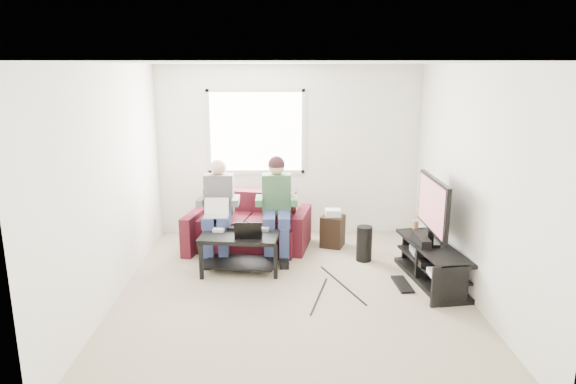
{
  "coord_description": "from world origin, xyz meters",
  "views": [
    {
      "loc": [
        -0.16,
        -5.52,
        2.57
      ],
      "look_at": [
        -0.05,
        0.6,
        1.06
      ],
      "focal_mm": 32.0,
      "sensor_mm": 36.0,
      "label": 1
    }
  ],
  "objects_px": {
    "coffee_table": "(240,244)",
    "tv": "(433,207)",
    "end_table": "(333,230)",
    "tv_stand": "(432,265)",
    "subwoofer": "(364,244)",
    "sofa": "(249,228)"
  },
  "relations": [
    {
      "from": "coffee_table",
      "to": "tv",
      "type": "height_order",
      "value": "tv"
    },
    {
      "from": "sofa",
      "to": "tv_stand",
      "type": "distance_m",
      "value": 2.61
    },
    {
      "from": "tv_stand",
      "to": "tv",
      "type": "distance_m",
      "value": 0.72
    },
    {
      "from": "sofa",
      "to": "coffee_table",
      "type": "relative_size",
      "value": 1.77
    },
    {
      "from": "tv_stand",
      "to": "sofa",
      "type": "bearing_deg",
      "value": 151.52
    },
    {
      "from": "coffee_table",
      "to": "tv",
      "type": "bearing_deg",
      "value": -6.94
    },
    {
      "from": "end_table",
      "to": "coffee_table",
      "type": "bearing_deg",
      "value": -144.99
    },
    {
      "from": "sofa",
      "to": "tv",
      "type": "relative_size",
      "value": 1.67
    },
    {
      "from": "coffee_table",
      "to": "end_table",
      "type": "height_order",
      "value": "end_table"
    },
    {
      "from": "coffee_table",
      "to": "tv_stand",
      "type": "relative_size",
      "value": 0.72
    },
    {
      "from": "subwoofer",
      "to": "sofa",
      "type": "bearing_deg",
      "value": 161.3
    },
    {
      "from": "tv_stand",
      "to": "subwoofer",
      "type": "xyz_separation_m",
      "value": [
        -0.71,
        0.71,
        0.03
      ]
    },
    {
      "from": "coffee_table",
      "to": "end_table",
      "type": "xyz_separation_m",
      "value": [
        1.28,
        0.9,
        -0.11
      ]
    },
    {
      "from": "sofa",
      "to": "end_table",
      "type": "bearing_deg",
      "value": 2.03
    },
    {
      "from": "tv_stand",
      "to": "subwoofer",
      "type": "height_order",
      "value": "subwoofer"
    },
    {
      "from": "sofa",
      "to": "tv_stand",
      "type": "bearing_deg",
      "value": -28.48
    },
    {
      "from": "coffee_table",
      "to": "tv_stand",
      "type": "distance_m",
      "value": 2.4
    },
    {
      "from": "sofa",
      "to": "end_table",
      "type": "xyz_separation_m",
      "value": [
        1.21,
        0.04,
        -0.05
      ]
    },
    {
      "from": "tv",
      "to": "end_table",
      "type": "relative_size",
      "value": 1.97
    },
    {
      "from": "sofa",
      "to": "tv_stand",
      "type": "xyz_separation_m",
      "value": [
        2.29,
        -1.24,
        -0.09
      ]
    },
    {
      "from": "coffee_table",
      "to": "sofa",
      "type": "bearing_deg",
      "value": 85.38
    },
    {
      "from": "coffee_table",
      "to": "tv_stand",
      "type": "xyz_separation_m",
      "value": [
        2.36,
        -0.39,
        -0.15
      ]
    }
  ]
}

